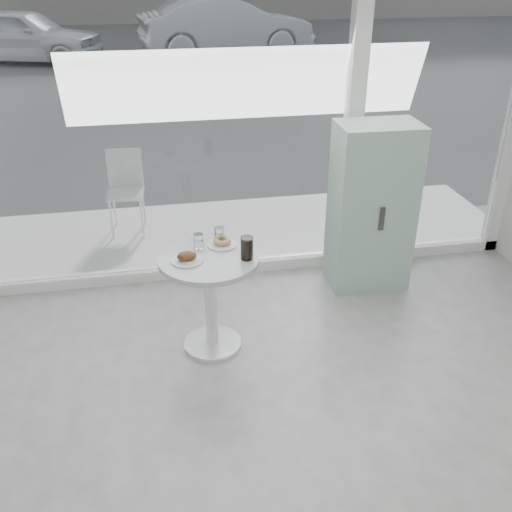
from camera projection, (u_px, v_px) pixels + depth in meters
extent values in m
cube|color=white|center=(251.00, 265.00, 5.38)|extent=(5.00, 0.12, 0.10)
cube|color=white|center=(355.00, 106.00, 4.84)|extent=(0.14, 0.14, 3.00)
cube|color=white|center=(156.00, 128.00, 4.61)|extent=(3.21, 0.02, 2.60)
cube|color=white|center=(438.00, 114.00, 5.01)|extent=(1.41, 0.02, 2.60)
cylinder|color=white|center=(213.00, 343.00, 4.36)|extent=(0.44, 0.44, 0.03)
cylinder|color=white|center=(211.00, 304.00, 4.19)|extent=(0.09, 0.09, 0.70)
cylinder|color=silver|center=(209.00, 259.00, 4.01)|extent=(0.72, 0.72, 0.04)
cube|color=silver|center=(238.00, 231.00, 6.08)|extent=(5.60, 1.60, 0.05)
cube|color=#393939|center=(172.00, 54.00, 16.65)|extent=(40.00, 24.00, 0.00)
cube|color=#8DB3A1|center=(372.00, 208.00, 4.87)|extent=(0.69, 0.47, 1.45)
cube|color=#333333|center=(382.00, 219.00, 4.67)|extent=(0.04, 0.02, 0.20)
cylinder|color=white|center=(111.00, 219.00, 5.80)|extent=(0.02, 0.02, 0.41)
cylinder|color=white|center=(142.00, 218.00, 5.83)|extent=(0.02, 0.02, 0.41)
cylinder|color=white|center=(114.00, 207.00, 6.07)|extent=(0.02, 0.02, 0.41)
cylinder|color=white|center=(144.00, 206.00, 6.10)|extent=(0.02, 0.02, 0.41)
cube|color=white|center=(126.00, 193.00, 5.85)|extent=(0.39, 0.39, 0.03)
cube|color=white|center=(125.00, 167.00, 5.90)|extent=(0.36, 0.04, 0.41)
imported|color=silver|center=(24.00, 35.00, 15.02)|extent=(4.35, 2.78, 1.38)
imported|color=#A8AAB0|center=(226.00, 26.00, 15.92)|extent=(4.98, 2.30, 1.58)
cylinder|color=silver|center=(187.00, 260.00, 3.94)|extent=(0.22, 0.22, 0.01)
cube|color=white|center=(190.00, 260.00, 3.93)|extent=(0.14, 0.14, 0.00)
ellipsoid|color=#3A1E10|center=(187.00, 256.00, 3.92)|extent=(0.13, 0.11, 0.06)
ellipsoid|color=#3A1E10|center=(191.00, 255.00, 3.95)|extent=(0.07, 0.06, 0.04)
cylinder|color=silver|center=(222.00, 244.00, 4.15)|extent=(0.22, 0.22, 0.01)
torus|color=tan|center=(222.00, 241.00, 4.14)|extent=(0.13, 0.13, 0.04)
cylinder|color=white|center=(199.00, 241.00, 4.08)|extent=(0.07, 0.07, 0.12)
cylinder|color=white|center=(199.00, 244.00, 4.09)|extent=(0.06, 0.06, 0.06)
cylinder|color=white|center=(219.00, 235.00, 4.17)|extent=(0.07, 0.07, 0.12)
cylinder|color=white|center=(219.00, 238.00, 4.18)|extent=(0.06, 0.06, 0.06)
cylinder|color=white|center=(247.00, 248.00, 3.94)|extent=(0.09, 0.09, 0.17)
cylinder|color=black|center=(247.00, 249.00, 3.94)|extent=(0.08, 0.08, 0.15)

